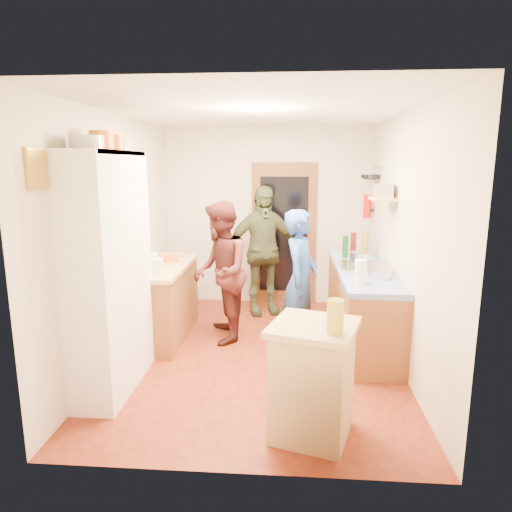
# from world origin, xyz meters

# --- Properties ---
(floor) EXTENTS (3.00, 4.00, 0.02)m
(floor) POSITION_xyz_m (0.00, 0.00, -0.01)
(floor) COLOR maroon
(floor) RESTS_ON ground
(ceiling) EXTENTS (3.00, 4.00, 0.02)m
(ceiling) POSITION_xyz_m (0.00, 0.00, 2.61)
(ceiling) COLOR silver
(ceiling) RESTS_ON ground
(wall_back) EXTENTS (3.00, 0.02, 2.60)m
(wall_back) POSITION_xyz_m (0.00, 2.01, 1.30)
(wall_back) COLOR beige
(wall_back) RESTS_ON ground
(wall_front) EXTENTS (3.00, 0.02, 2.60)m
(wall_front) POSITION_xyz_m (0.00, -2.01, 1.30)
(wall_front) COLOR beige
(wall_front) RESTS_ON ground
(wall_left) EXTENTS (0.02, 4.00, 2.60)m
(wall_left) POSITION_xyz_m (-1.51, 0.00, 1.30)
(wall_left) COLOR beige
(wall_left) RESTS_ON ground
(wall_right) EXTENTS (0.02, 4.00, 2.60)m
(wall_right) POSITION_xyz_m (1.51, 0.00, 1.30)
(wall_right) COLOR beige
(wall_right) RESTS_ON ground
(door_frame) EXTENTS (0.95, 0.06, 2.10)m
(door_frame) POSITION_xyz_m (0.25, 1.97, 1.05)
(door_frame) COLOR brown
(door_frame) RESTS_ON ground
(door_glass) EXTENTS (0.70, 0.02, 1.70)m
(door_glass) POSITION_xyz_m (0.25, 1.94, 1.05)
(door_glass) COLOR black
(door_glass) RESTS_ON door_frame
(hutch_body) EXTENTS (0.40, 1.20, 2.20)m
(hutch_body) POSITION_xyz_m (-1.30, -0.80, 1.10)
(hutch_body) COLOR white
(hutch_body) RESTS_ON ground
(hutch_top_shelf) EXTENTS (0.40, 1.14, 0.04)m
(hutch_top_shelf) POSITION_xyz_m (-1.30, -0.80, 2.18)
(hutch_top_shelf) COLOR white
(hutch_top_shelf) RESTS_ON hutch_body
(plate_stack) EXTENTS (0.26, 0.26, 0.11)m
(plate_stack) POSITION_xyz_m (-1.30, -1.08, 2.25)
(plate_stack) COLOR white
(plate_stack) RESTS_ON hutch_top_shelf
(orange_pot_a) EXTENTS (0.21, 0.21, 0.17)m
(orange_pot_a) POSITION_xyz_m (-1.30, -0.79, 2.28)
(orange_pot_a) COLOR orange
(orange_pot_a) RESTS_ON hutch_top_shelf
(orange_pot_b) EXTENTS (0.17, 0.17, 0.15)m
(orange_pot_b) POSITION_xyz_m (-1.30, -0.49, 2.28)
(orange_pot_b) COLOR orange
(orange_pot_b) RESTS_ON hutch_top_shelf
(left_counter_base) EXTENTS (0.60, 1.40, 0.85)m
(left_counter_base) POSITION_xyz_m (-1.20, 0.45, 0.42)
(left_counter_base) COLOR brown
(left_counter_base) RESTS_ON ground
(left_counter_top) EXTENTS (0.64, 1.44, 0.05)m
(left_counter_top) POSITION_xyz_m (-1.20, 0.45, 0.88)
(left_counter_top) COLOR tan
(left_counter_top) RESTS_ON left_counter_base
(toaster) EXTENTS (0.25, 0.19, 0.17)m
(toaster) POSITION_xyz_m (-1.15, -0.01, 0.98)
(toaster) COLOR white
(toaster) RESTS_ON left_counter_top
(kettle) EXTENTS (0.16, 0.16, 0.17)m
(kettle) POSITION_xyz_m (-1.25, 0.30, 0.98)
(kettle) COLOR white
(kettle) RESTS_ON left_counter_top
(orange_bowl) EXTENTS (0.22, 0.22, 0.08)m
(orange_bowl) POSITION_xyz_m (-1.12, 0.66, 0.94)
(orange_bowl) COLOR orange
(orange_bowl) RESTS_ON left_counter_top
(chopping_board) EXTENTS (0.32, 0.25, 0.02)m
(chopping_board) POSITION_xyz_m (-1.18, 1.00, 0.91)
(chopping_board) COLOR tan
(chopping_board) RESTS_ON left_counter_top
(right_counter_base) EXTENTS (0.60, 2.20, 0.84)m
(right_counter_base) POSITION_xyz_m (1.20, 0.50, 0.42)
(right_counter_base) COLOR brown
(right_counter_base) RESTS_ON ground
(right_counter_top) EXTENTS (0.62, 2.22, 0.06)m
(right_counter_top) POSITION_xyz_m (1.20, 0.50, 0.87)
(right_counter_top) COLOR #0530A3
(right_counter_top) RESTS_ON right_counter_base
(hob) EXTENTS (0.55, 0.58, 0.04)m
(hob) POSITION_xyz_m (1.20, 0.44, 0.92)
(hob) COLOR silver
(hob) RESTS_ON right_counter_top
(pot_on_hob) EXTENTS (0.21, 0.21, 0.13)m
(pot_on_hob) POSITION_xyz_m (1.15, 0.52, 1.01)
(pot_on_hob) COLOR silver
(pot_on_hob) RESTS_ON hob
(bottle_a) EXTENTS (0.09, 0.09, 0.28)m
(bottle_a) POSITION_xyz_m (1.05, 1.05, 1.04)
(bottle_a) COLOR #143F14
(bottle_a) RESTS_ON right_counter_top
(bottle_b) EXTENTS (0.09, 0.09, 0.29)m
(bottle_b) POSITION_xyz_m (1.18, 1.27, 1.05)
(bottle_b) COLOR #591419
(bottle_b) RESTS_ON right_counter_top
(bottle_c) EXTENTS (0.10, 0.10, 0.32)m
(bottle_c) POSITION_xyz_m (1.31, 1.12, 1.06)
(bottle_c) COLOR olive
(bottle_c) RESTS_ON right_counter_top
(paper_towel) EXTENTS (0.13, 0.13, 0.25)m
(paper_towel) POSITION_xyz_m (1.05, -0.25, 1.02)
(paper_towel) COLOR white
(paper_towel) RESTS_ON right_counter_top
(mixing_bowl) EXTENTS (0.30, 0.30, 0.09)m
(mixing_bowl) POSITION_xyz_m (1.30, -0.00, 0.95)
(mixing_bowl) COLOR silver
(mixing_bowl) RESTS_ON right_counter_top
(island_base) EXTENTS (0.69, 0.69, 0.86)m
(island_base) POSITION_xyz_m (0.53, -1.49, 0.43)
(island_base) COLOR tan
(island_base) RESTS_ON ground
(island_top) EXTENTS (0.77, 0.77, 0.05)m
(island_top) POSITION_xyz_m (0.53, -1.49, 0.89)
(island_top) COLOR tan
(island_top) RESTS_ON island_base
(cutting_board) EXTENTS (0.42, 0.37, 0.02)m
(cutting_board) POSITION_xyz_m (0.50, -1.42, 0.90)
(cutting_board) COLOR white
(cutting_board) RESTS_ON island_top
(oil_jar) EXTENTS (0.15, 0.15, 0.24)m
(oil_jar) POSITION_xyz_m (0.67, -1.65, 1.03)
(oil_jar) COLOR #AD9E2D
(oil_jar) RESTS_ON island_top
(pan_rail) EXTENTS (0.02, 0.65, 0.02)m
(pan_rail) POSITION_xyz_m (1.46, 1.52, 2.05)
(pan_rail) COLOR silver
(pan_rail) RESTS_ON wall_right
(pan_hang_a) EXTENTS (0.18, 0.18, 0.05)m
(pan_hang_a) POSITION_xyz_m (1.40, 1.35, 1.92)
(pan_hang_a) COLOR black
(pan_hang_a) RESTS_ON pan_rail
(pan_hang_b) EXTENTS (0.16, 0.16, 0.05)m
(pan_hang_b) POSITION_xyz_m (1.40, 1.55, 1.90)
(pan_hang_b) COLOR black
(pan_hang_b) RESTS_ON pan_rail
(pan_hang_c) EXTENTS (0.17, 0.17, 0.05)m
(pan_hang_c) POSITION_xyz_m (1.40, 1.75, 1.91)
(pan_hang_c) COLOR black
(pan_hang_c) RESTS_ON pan_rail
(wall_shelf) EXTENTS (0.26, 0.42, 0.03)m
(wall_shelf) POSITION_xyz_m (1.37, 0.45, 1.70)
(wall_shelf) COLOR tan
(wall_shelf) RESTS_ON wall_right
(radio) EXTENTS (0.27, 0.34, 0.15)m
(radio) POSITION_xyz_m (1.37, 0.45, 1.79)
(radio) COLOR silver
(radio) RESTS_ON wall_shelf
(ext_bracket) EXTENTS (0.06, 0.10, 0.04)m
(ext_bracket) POSITION_xyz_m (1.47, 1.70, 1.45)
(ext_bracket) COLOR black
(ext_bracket) RESTS_ON wall_right
(fire_extinguisher) EXTENTS (0.11, 0.11, 0.32)m
(fire_extinguisher) POSITION_xyz_m (1.41, 1.70, 1.50)
(fire_extinguisher) COLOR red
(fire_extinguisher) RESTS_ON wall_right
(picture_frame) EXTENTS (0.03, 0.25, 0.30)m
(picture_frame) POSITION_xyz_m (-1.48, -1.55, 2.05)
(picture_frame) COLOR gold
(picture_frame) RESTS_ON wall_left
(person_hob) EXTENTS (0.53, 0.66, 1.59)m
(person_hob) POSITION_xyz_m (0.49, 0.22, 0.80)
(person_hob) COLOR #264991
(person_hob) RESTS_ON ground
(person_left) EXTENTS (0.78, 0.92, 1.67)m
(person_left) POSITION_xyz_m (-0.45, 0.45, 0.83)
(person_left) COLOR #451B19
(person_left) RESTS_ON ground
(person_back) EXTENTS (1.14, 0.76, 1.80)m
(person_back) POSITION_xyz_m (-0.03, 1.45, 0.90)
(person_back) COLOR #3C4327
(person_back) RESTS_ON ground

